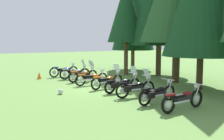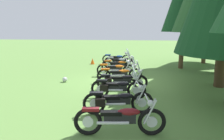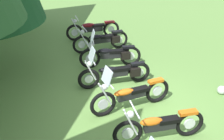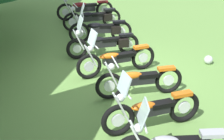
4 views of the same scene
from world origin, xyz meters
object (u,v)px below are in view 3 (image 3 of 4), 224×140
Objects in this scene: motorcycle_7 at (102,40)px; dropped_helmet at (222,90)px; motorcycle_5 at (116,73)px; motorcycle_8 at (93,29)px; motorcycle_6 at (111,54)px; motorcycle_4 at (130,95)px; motorcycle_3 at (159,125)px.

motorcycle_7 reaches higher than dropped_helmet.
motorcycle_5 reaches higher than motorcycle_7.
motorcycle_8 is 9.08× the size of dropped_helmet.
motorcycle_5 is 2.85m from motorcycle_7.
motorcycle_5 is 1.06× the size of motorcycle_6.
motorcycle_6 is 2.93m from motorcycle_8.
motorcycle_5 is 4.25m from motorcycle_8.
dropped_helmet is (0.32, -2.90, -0.33)m from motorcycle_4.
dropped_helmet is (1.70, -2.53, -0.31)m from motorcycle_3.
motorcycle_6 is at bearing 90.45° from motorcycle_8.
motorcycle_5 is at bearing 87.41° from motorcycle_8.
motorcycle_4 reaches higher than motorcycle_5.
motorcycle_4 is at bearing -78.99° from motorcycle_3.
motorcycle_3 is at bearing 98.32° from motorcycle_6.
motorcycle_4 is 8.84× the size of dropped_helmet.
motorcycle_8 is (6.98, 0.83, 0.02)m from motorcycle_3.
motorcycle_5 reaches higher than motorcycle_8.
motorcycle_5 is 1.02× the size of motorcycle_7.
motorcycle_8 reaches higher than motorcycle_3.
motorcycle_3 is at bearing 90.63° from motorcycle_4.
motorcycle_5 is at bearing 71.16° from dropped_helmet.
dropped_helmet is (-1.04, -3.06, -0.31)m from motorcycle_5.
motorcycle_3 reaches higher than dropped_helmet.
motorcycle_4 is 2.69m from motorcycle_6.
motorcycle_7 is at bearing -94.98° from motorcycle_5.
motorcycle_6 is (2.69, 0.10, 0.02)m from motorcycle_4.
motorcycle_4 is 1.06× the size of motorcycle_6.
motorcycle_3 is at bearing 123.89° from dropped_helmet.
motorcycle_6 reaches higher than motorcycle_5.
motorcycle_3 is 1.01× the size of motorcycle_6.
dropped_helmet is at bearing 115.84° from motorcycle_8.
motorcycle_3 is at bearing 94.65° from motorcycle_5.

